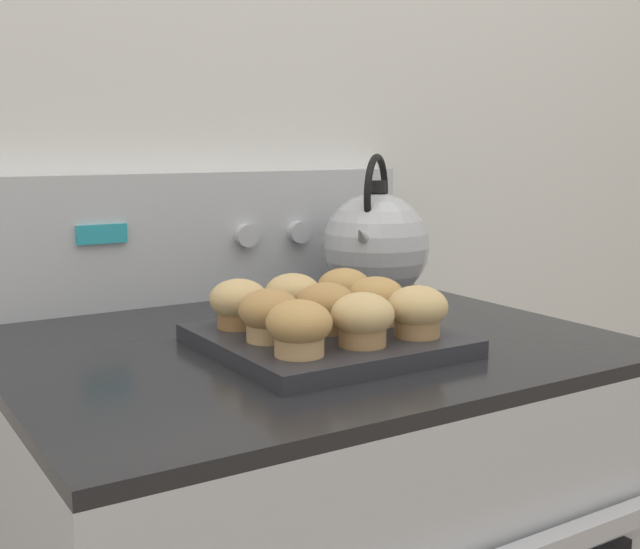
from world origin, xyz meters
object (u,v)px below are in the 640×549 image
tea_kettle (376,244)px  muffin_pan (325,340)px  muffin_r2_c0 (239,303)px  muffin_r2_c1 (291,297)px  muffin_r0_c0 (299,327)px  muffin_r1_c2 (376,300)px  muffin_r0_c1 (364,319)px  muffin_r2_c2 (344,290)px  muffin_r1_c0 (269,315)px  muffin_r1_c1 (323,307)px  muffin_r0_c2 (417,311)px

tea_kettle → muffin_pan: bearing=-136.8°
muffin_r2_c0 → muffin_r2_c1: size_ratio=1.00×
muffin_r0_c0 → muffin_r1_c2: (0.17, 0.08, 0.00)m
muffin_r0_c0 → muffin_r2_c0: size_ratio=1.00×
muffin_r0_c0 → muffin_r2_c1: size_ratio=1.00×
muffin_r2_c1 → tea_kettle: (0.25, 0.15, 0.04)m
muffin_r0_c0 → tea_kettle: tea_kettle is taller
muffin_r0_c1 → muffin_r2_c2: size_ratio=1.00×
muffin_pan → muffin_r0_c0: (-0.09, -0.08, 0.04)m
muffin_r1_c0 → muffin_r2_c2: same height
muffin_r2_c0 → tea_kettle: (0.33, 0.15, 0.04)m
muffin_r0_c1 → muffin_r2_c1: same height
muffin_r1_c1 → muffin_r2_c2: (0.09, 0.08, 0.00)m
muffin_r1_c0 → muffin_r2_c2: (0.17, 0.09, 0.00)m
muffin_r1_c2 → muffin_r2_c0: size_ratio=1.00×
muffin_r0_c1 → tea_kettle: 0.41m
muffin_r0_c2 → muffin_r2_c2: bearing=90.0°
muffin_pan → muffin_r1_c1: bearing=-163.4°
muffin_pan → muffin_r1_c0: 0.09m
muffin_r0_c1 → muffin_r2_c1: bearing=91.6°
muffin_r1_c1 → muffin_r0_c1: bearing=-85.9°
muffin_r1_c1 → muffin_r2_c0: size_ratio=1.00×
muffin_r1_c0 → muffin_r0_c1: bearing=-43.5°
muffin_r0_c0 → muffin_r1_c1: size_ratio=1.00×
muffin_r2_c1 → muffin_r2_c2: 0.09m
muffin_r0_c1 → muffin_r1_c0: 0.12m
muffin_r2_c0 → muffin_r2_c1: same height
muffin_r0_c2 → muffin_r1_c2: bearing=92.9°
muffin_r0_c1 → muffin_r0_c2: 0.08m
muffin_r1_c1 → muffin_r2_c2: size_ratio=1.00×
muffin_r1_c2 → muffin_r2_c0: 0.18m
muffin_r1_c0 → muffin_r2_c2: 0.19m
muffin_pan → muffin_r0_c2: (0.09, -0.08, 0.04)m
muffin_r2_c2 → muffin_r0_c1: bearing=-116.6°
muffin_r2_c2 → muffin_r0_c2: bearing=-90.0°
muffin_r1_c1 → muffin_r1_c2: bearing=1.1°
muffin_r0_c1 → muffin_r1_c0: bearing=136.5°
muffin_r1_c1 → tea_kettle: tea_kettle is taller
muffin_pan → muffin_r0_c2: muffin_r0_c2 is taller
muffin_r0_c0 → muffin_r1_c0: 0.08m
muffin_r0_c2 → muffin_r1_c1: (-0.09, 0.08, 0.00)m
muffin_r0_c2 → muffin_r2_c0: size_ratio=1.00×
tea_kettle → muffin_r2_c2: bearing=-137.3°
muffin_r1_c2 → tea_kettle: (0.17, 0.24, 0.04)m
muffin_r1_c0 → tea_kettle: tea_kettle is taller
muffin_r0_c1 → muffin_r2_c0: size_ratio=1.00×
muffin_r2_c0 → muffin_r1_c2: bearing=-26.7°
muffin_r0_c1 → muffin_r2_c1: (-0.00, 0.17, 0.00)m
muffin_r2_c0 → tea_kettle: size_ratio=0.31×
muffin_pan → muffin_r0_c2: bearing=-43.3°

